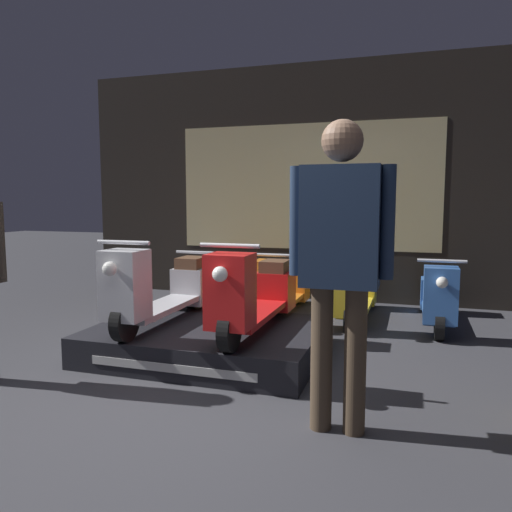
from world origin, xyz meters
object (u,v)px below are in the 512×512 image
(scooter_backrow_2, at_px, (357,293))
(scooter_display_left, at_px, (162,289))
(person_right_browsing, at_px, (340,249))
(scooter_backrow_3, at_px, (437,297))
(scooter_display_right, at_px, (255,295))
(scooter_backrow_0, at_px, (216,285))
(scooter_backrow_1, at_px, (283,288))

(scooter_backrow_2, bearing_deg, scooter_display_left, -131.07)
(scooter_display_left, distance_m, person_right_browsing, 2.13)
(scooter_display_left, height_order, scooter_backrow_3, scooter_display_left)
(scooter_display_left, relative_size, scooter_display_right, 1.00)
(scooter_backrow_2, bearing_deg, person_right_browsing, -85.84)
(scooter_backrow_0, bearing_deg, person_right_browsing, -55.58)
(scooter_backrow_3, xyz_separation_m, person_right_browsing, (-0.67, -2.86, 0.78))
(scooter_backrow_0, distance_m, person_right_browsing, 3.55)
(scooter_display_left, bearing_deg, scooter_backrow_0, 96.73)
(scooter_backrow_1, distance_m, scooter_backrow_3, 1.75)
(scooter_display_right, height_order, scooter_backrow_0, scooter_display_right)
(scooter_backrow_1, distance_m, scooter_backrow_2, 0.88)
(scooter_display_left, height_order, scooter_backrow_1, scooter_display_left)
(scooter_display_right, distance_m, scooter_backrow_3, 2.36)
(scooter_backrow_3, bearing_deg, scooter_backrow_1, 180.00)
(scooter_backrow_1, relative_size, scooter_backrow_2, 1.00)
(scooter_display_right, xyz_separation_m, scooter_backrow_3, (1.53, 1.77, -0.26))
(scooter_backrow_1, bearing_deg, scooter_display_left, -110.64)
(scooter_backrow_0, height_order, scooter_backrow_1, same)
(scooter_backrow_1, relative_size, person_right_browsing, 0.91)
(scooter_display_right, distance_m, person_right_browsing, 1.49)
(scooter_display_left, xyz_separation_m, person_right_browsing, (1.75, -1.09, 0.52))
(scooter_backrow_0, relative_size, scooter_backrow_1, 1.00)
(scooter_display_right, bearing_deg, scooter_backrow_2, 69.58)
(scooter_display_right, relative_size, scooter_backrow_1, 1.00)
(scooter_backrow_3, bearing_deg, scooter_backrow_2, 180.00)
(scooter_backrow_3, height_order, person_right_browsing, person_right_browsing)
(scooter_backrow_1, xyz_separation_m, scooter_backrow_3, (1.75, 0.00, 0.00))
(scooter_display_right, height_order, person_right_browsing, person_right_browsing)
(scooter_backrow_0, relative_size, scooter_backrow_3, 1.00)
(scooter_backrow_3, distance_m, person_right_browsing, 3.04)
(scooter_display_left, relative_size, scooter_backrow_1, 1.00)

